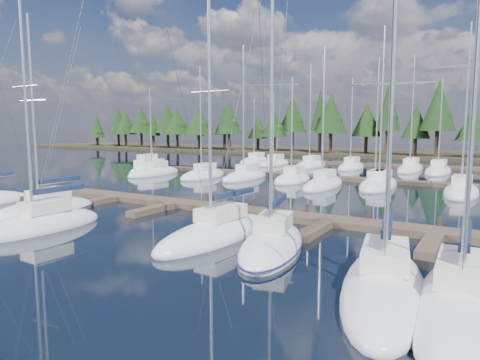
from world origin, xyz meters
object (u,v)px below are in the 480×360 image
Objects in this scene: front_sailboat_5 at (384,287)px; motor_yacht_left at (149,168)px; front_sailboat_2 at (40,225)px; front_sailboat_3 at (217,233)px; main_dock at (242,213)px; front_sailboat_4 at (272,245)px; front_sailboat_1 at (45,210)px; front_sailboat_6 at (461,305)px.

front_sailboat_5 reaches higher than motor_yacht_left.
front_sailboat_2 is 1.06× the size of front_sailboat_3.
main_dock is at bearing -36.22° from motor_yacht_left.
front_sailboat_3 is (1.87, -5.86, 0.08)m from main_dock.
front_sailboat_4 reaches higher than motor_yacht_left.
front_sailboat_1 is 13.75m from front_sailboat_3.
front_sailboat_6 is (8.34, -3.21, -0.01)m from front_sailboat_4.
front_sailboat_1 is 0.98× the size of front_sailboat_4.
front_sailboat_3 is at bearing 2.94° from front_sailboat_1.
front_sailboat_1 is 0.94× the size of front_sailboat_2.
main_dock is 3.15× the size of front_sailboat_1.
front_sailboat_2 is (3.85, -2.94, 0.02)m from front_sailboat_1.
front_sailboat_2 is at bearing -159.73° from front_sailboat_3.
front_sailboat_3 is 1.78× the size of motor_yacht_left.
front_sailboat_4 reaches higher than front_sailboat_6.
front_sailboat_2 reaches higher than main_dock.
front_sailboat_3 reaches higher than motor_yacht_left.
front_sailboat_2 is 33.55m from motor_yacht_left.
motor_yacht_left is (-17.82, 28.43, 0.13)m from front_sailboat_2.
front_sailboat_6 is at bearing -6.69° from front_sailboat_1.
front_sailboat_2 is at bearing 179.83° from front_sailboat_6.
main_dock is 2.96× the size of front_sailboat_2.
front_sailboat_2 is 1.11× the size of front_sailboat_5.
front_sailboat_4 is (3.58, -0.51, 0.00)m from front_sailboat_3.
main_dock is 5.57× the size of motor_yacht_left.
front_sailboat_5 is at bearing 0.91° from front_sailboat_2.
motor_yacht_left is at bearing 143.78° from main_dock.
front_sailboat_6 reaches higher than front_sailboat_5.
main_dock is 32.02m from motor_yacht_left.
front_sailboat_3 is 3.62m from front_sailboat_4.
motor_yacht_left is (-13.97, 25.48, 0.15)m from front_sailboat_1.
front_sailboat_4 is 1.02× the size of front_sailboat_6.
front_sailboat_1 is at bearing -179.34° from front_sailboat_4.
main_dock is at bearing 28.97° from front_sailboat_1.
motor_yacht_left is at bearing 141.05° from front_sailboat_4.
main_dock is at bearing 49.88° from front_sailboat_2.
main_dock is at bearing 130.57° from front_sailboat_4.
motor_yacht_left is (-27.70, 24.78, 0.15)m from front_sailboat_3.
front_sailboat_5 is at bearing -39.11° from main_dock.
main_dock is 13.55m from front_sailboat_1.
front_sailboat_3 is at bearing -72.30° from main_dock.
main_dock is 12.43m from front_sailboat_2.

